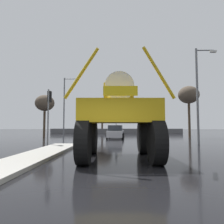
{
  "coord_description": "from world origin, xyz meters",
  "views": [
    {
      "loc": [
        0.27,
        -5.31,
        1.48
      ],
      "look_at": [
        -0.05,
        6.43,
        2.27
      ],
      "focal_mm": 32.48,
      "sensor_mm": 36.0,
      "label": 1
    }
  ],
  "objects": [
    {
      "name": "bare_tree_far_center",
      "position": [
        -2.77,
        34.92,
        4.46
      ],
      "size": [
        4.01,
        4.01,
        6.18
      ],
      "color": "#473828",
      "rests_on": "ground"
    },
    {
      "name": "traffic_signal_near_left",
      "position": [
        -4.83,
        9.58,
        3.03
      ],
      "size": [
        0.24,
        0.54,
        4.16
      ],
      "color": "slate",
      "rests_on": "ground"
    },
    {
      "name": "traffic_signal_near_right",
      "position": [
        3.57,
        9.59,
        2.46
      ],
      "size": [
        0.24,
        0.54,
        3.37
      ],
      "color": "slate",
      "rests_on": "ground"
    },
    {
      "name": "traffic_signal_far_right",
      "position": [
        0.08,
        24.48,
        2.74
      ],
      "size": [
        0.24,
        0.55,
        3.76
      ],
      "color": "slate",
      "rests_on": "ground"
    },
    {
      "name": "ground_plane",
      "position": [
        0.0,
        18.0,
        0.0
      ],
      "size": [
        120.0,
        120.0,
        0.0
      ],
      "primitive_type": "plane",
      "color": "black"
    },
    {
      "name": "median_island",
      "position": [
        -3.52,
        3.89,
        0.07
      ],
      "size": [
        1.76,
        11.78,
        0.15
      ],
      "primitive_type": "cube",
      "color": "#9E9B93",
      "rests_on": "ground"
    },
    {
      "name": "oversize_sprayer",
      "position": [
        0.32,
        3.98,
        1.89
      ],
      "size": [
        4.22,
        5.07,
        4.5
      ],
      "rotation": [
        0.0,
        0.0,
        1.6
      ],
      "color": "black",
      "rests_on": "ground"
    },
    {
      "name": "streetlight_far_left",
      "position": [
        -7.27,
        23.59,
        4.7
      ],
      "size": [
        2.22,
        0.24,
        8.41
      ],
      "color": "slate",
      "rests_on": "ground"
    },
    {
      "name": "sedan_ahead",
      "position": [
        0.05,
        18.31,
        0.71
      ],
      "size": [
        2.1,
        4.21,
        1.52
      ],
      "rotation": [
        0.0,
        0.0,
        1.5
      ],
      "color": "#B7B7BF",
      "rests_on": "ground"
    },
    {
      "name": "streetlight_near_right",
      "position": [
        6.83,
        11.01,
        4.3
      ],
      "size": [
        1.71,
        0.24,
        7.76
      ],
      "color": "slate",
      "rests_on": "ground"
    },
    {
      "name": "bare_tree_left",
      "position": [
        -9.35,
        21.06,
        4.39
      ],
      "size": [
        2.5,
        2.5,
        5.52
      ],
      "color": "#473828",
      "rests_on": "ground"
    },
    {
      "name": "bare_tree_right",
      "position": [
        9.03,
        19.59,
        5.18
      ],
      "size": [
        2.52,
        2.52,
        6.32
      ],
      "color": "#473828",
      "rests_on": "ground"
    },
    {
      "name": "traffic_signal_far_left",
      "position": [
        -3.71,
        24.48,
        2.91
      ],
      "size": [
        0.24,
        0.55,
        3.99
      ],
      "color": "slate",
      "rests_on": "ground"
    },
    {
      "name": "roadside_barrier",
      "position": [
        0.0,
        32.57,
        0.45
      ],
      "size": [
        24.66,
        0.24,
        0.9
      ],
      "primitive_type": "cube",
      "color": "#59595B",
      "rests_on": "ground"
    }
  ]
}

